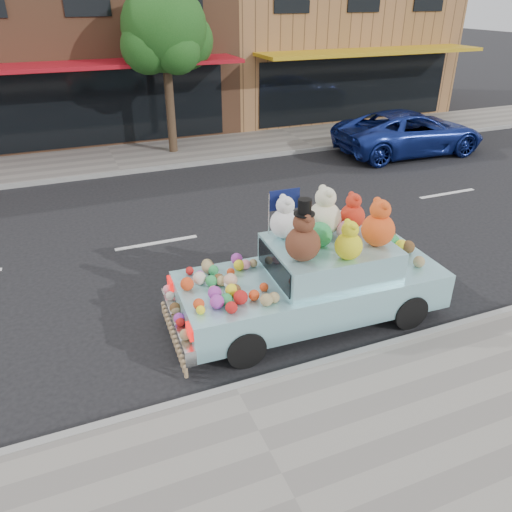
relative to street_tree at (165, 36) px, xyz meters
name	(u,v)px	position (x,y,z in m)	size (l,w,h in m)	color
ground	(157,243)	(-2.03, -6.55, -3.69)	(120.00, 120.00, 0.00)	black
near_sidewalk	(281,477)	(-2.03, -13.05, -3.63)	(60.00, 3.00, 0.12)	gray
far_sidewalk	(114,159)	(-2.03, -0.05, -3.63)	(60.00, 3.00, 0.12)	gray
near_kerb	(235,389)	(-2.03, -11.55, -3.63)	(60.00, 0.12, 0.13)	gray
far_kerb	(121,173)	(-2.03, -1.55, -3.63)	(60.00, 0.12, 0.13)	gray
storefront_mid	(80,29)	(-2.03, 5.42, -0.05)	(10.00, 9.80, 7.30)	brown
storefront_right	(313,23)	(7.97, 5.42, -0.05)	(10.00, 9.80, 7.30)	#96663F
street_tree	(165,36)	(0.00, 0.00, 0.00)	(3.00, 2.70, 5.22)	#38281C
car_blue	(409,132)	(7.38, -2.91, -2.99)	(2.34, 5.08, 1.41)	navy
art_car	(313,275)	(-0.22, -10.32, -2.89)	(4.55, 1.94, 2.31)	black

